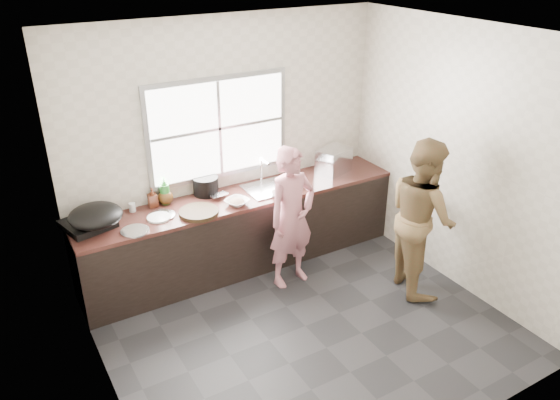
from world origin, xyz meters
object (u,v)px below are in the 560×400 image
bowl_mince (237,202)px  glass_jar (132,207)px  woman (292,222)px  wok (96,216)px  pot_lid_right (161,215)px  cutting_board (199,212)px  bottle_brown_short (165,195)px  bowl_crabs (292,185)px  bottle_brown_tall (153,198)px  pot_lid_left (135,231)px  person_side (422,216)px  plate_food (159,218)px  dish_rack (334,161)px  black_pot (206,186)px  burner (88,224)px  bowl_held (279,193)px  bottle_green (165,191)px

bowl_mince → glass_jar: bearing=158.0°
woman → wok: 1.92m
glass_jar → pot_lid_right: size_ratio=0.34×
cutting_board → pot_lid_right: (-0.34, 0.15, -0.01)m
bottle_brown_short → glass_jar: size_ratio=2.02×
bowl_crabs → bottle_brown_tall: bearing=168.2°
woman → pot_lid_left: size_ratio=5.30×
person_side → plate_food: bearing=80.0°
glass_jar → wok: 0.47m
bottle_brown_tall → dish_rack: 2.14m
black_pot → dish_rack: bearing=-7.4°
burner → bowl_held: bearing=-9.9°
woman → bowl_held: (0.05, 0.34, 0.18)m
bottle_brown_tall → burner: (-0.68, -0.10, -0.06)m
bottle_brown_tall → dish_rack: (2.13, -0.20, 0.05)m
burner → pot_lid_right: burner is taller
pot_lid_left → bowl_crabs: bearing=3.6°
pot_lid_left → pot_lid_right: size_ratio=0.99×
woman → black_pot: 1.02m
pot_lid_left → pot_lid_right: (0.32, 0.18, 0.00)m
bottle_brown_tall → dish_rack: bearing=-5.3°
burner → bowl_crabs: bearing=-5.4°
plate_food → bowl_held: bearing=-6.8°
person_side → bowl_crabs: (-0.81, 1.21, 0.06)m
person_side → cutting_board: (-1.95, 1.12, 0.06)m
bowl_crabs → bottle_brown_short: size_ratio=0.92×
black_pot → pot_lid_left: black_pot is taller
bowl_held → bottle_brown_tall: (-1.24, 0.44, 0.06)m
bottle_brown_short → dish_rack: (1.99, -0.20, 0.05)m
plate_food → bottle_brown_tall: (0.04, 0.29, 0.08)m
person_side → bowl_crabs: 1.45m
bottle_green → pot_lid_left: (-0.46, -0.43, -0.14)m
bowl_crabs → wok: size_ratio=0.34×
cutting_board → bottle_brown_short: bearing=116.7°
cutting_board → bottle_green: (-0.20, 0.40, 0.13)m
plate_food → glass_jar: glass_jar is taller
person_side → pot_lid_right: bearing=78.9°
bottle_brown_tall → pot_lid_right: size_ratio=0.68×
bowl_held → glass_jar: size_ratio=2.13×
cutting_board → plate_food: bearing=163.6°
bowl_mince → bottle_brown_short: size_ratio=1.27×
glass_jar → pot_lid_left: (-0.11, -0.42, -0.04)m
bowl_mince → black_pot: bearing=113.5°
woman → cutting_board: (-0.86, 0.39, 0.17)m
bowl_mince → pot_lid_left: size_ratio=0.87×
black_pot → bottle_brown_tall: bearing=180.0°
bowl_mince → pot_lid_right: bearing=168.8°
glass_jar → wok: bearing=-151.9°
plate_food → bottle_brown_short: 0.35m
wok → bowl_mince: bearing=-7.5°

